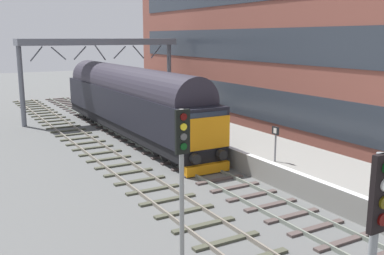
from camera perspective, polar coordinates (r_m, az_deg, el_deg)
name	(u,v)px	position (r m, az deg, el deg)	size (l,w,h in m)	color
ground_plane	(194,167)	(22.83, 0.21, -5.16)	(140.00, 140.00, 0.00)	#5A5B5A
track_main	(194,166)	(22.82, 0.21, -5.03)	(2.50, 60.00, 0.15)	gray
track_adjacent_west	(134,176)	(21.44, -7.46, -6.23)	(2.50, 60.00, 0.15)	gray
station_platform	(250,149)	(24.63, 7.49, -2.80)	(4.00, 44.00, 1.01)	gray
station_building	(309,18)	(30.50, 14.84, 13.48)	(5.10, 42.05, 15.58)	brown
diesel_locomotive	(129,99)	(29.95, -8.09, 3.62)	(2.74, 20.18, 4.68)	black
signal_post_near	(374,255)	(7.92, 22.32, -14.97)	(0.44, 0.22, 4.83)	gray
signal_post_mid	(182,165)	(12.62, -1.29, -4.84)	(0.44, 0.22, 4.61)	gray
platform_number_sign	(275,138)	(20.36, 10.68, -1.34)	(0.10, 0.44, 1.61)	slate
overhead_footbridge	(100,46)	(36.30, -11.74, 10.18)	(12.58, 2.00, 6.45)	slate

